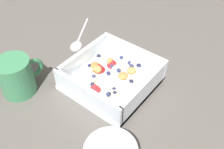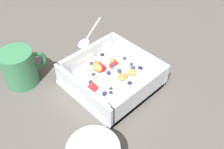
% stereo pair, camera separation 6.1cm
% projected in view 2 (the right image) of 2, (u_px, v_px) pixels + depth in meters
% --- Properties ---
extents(ground_plane, '(2.40, 2.40, 0.00)m').
position_uv_depth(ground_plane, '(109.00, 82.00, 0.64)').
color(ground_plane, '#56514C').
extents(fruit_bowl, '(0.19, 0.19, 0.06)m').
position_uv_depth(fruit_bowl, '(112.00, 77.00, 0.62)').
color(fruit_bowl, white).
rests_on(fruit_bowl, ground).
extents(spoon, '(0.10, 0.16, 0.01)m').
position_uv_depth(spoon, '(87.00, 37.00, 0.77)').
color(spoon, silver).
rests_on(spoon, ground).
extents(coffee_mug, '(0.08, 0.11, 0.09)m').
position_uv_depth(coffee_mug, '(20.00, 67.00, 0.61)').
color(coffee_mug, '#3D8456').
rests_on(coffee_mug, ground).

